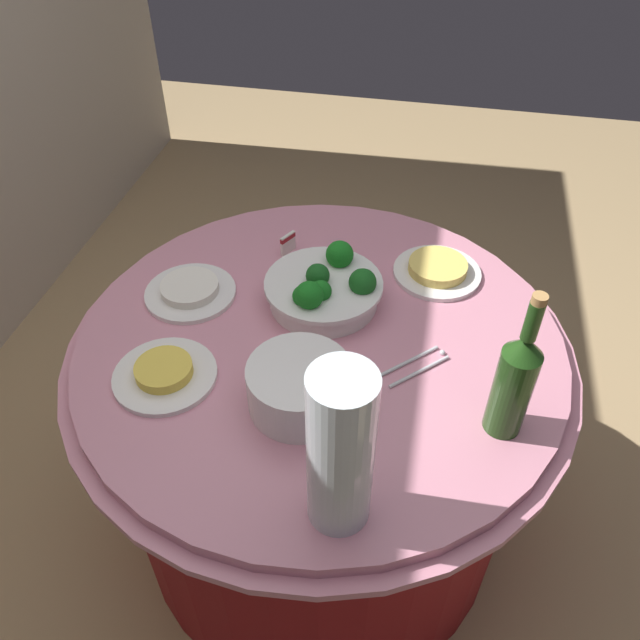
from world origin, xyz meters
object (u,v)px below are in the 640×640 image
(plate_stack, at_px, (297,386))
(food_plate_noodles, at_px, (437,270))
(food_plate_rice, at_px, (190,291))
(label_placard_front, at_px, (288,242))
(wine_bottle, at_px, (514,381))
(serving_tongs, at_px, (417,365))
(food_plate_fried_egg, at_px, (165,373))
(decorative_fruit_vase, at_px, (340,459))
(broccoli_bowl, at_px, (325,289))

(plate_stack, height_order, food_plate_noodles, plate_stack)
(food_plate_rice, bearing_deg, label_placard_front, -41.29)
(food_plate_rice, bearing_deg, wine_bottle, -108.93)
(wine_bottle, bearing_deg, food_plate_rice, 71.07)
(food_plate_rice, bearing_deg, plate_stack, -129.89)
(wine_bottle, xyz_separation_m, food_plate_rice, (0.25, 0.74, -0.12))
(serving_tongs, bearing_deg, food_plate_fried_egg, 105.18)
(decorative_fruit_vase, distance_m, food_plate_rice, 0.69)
(food_plate_fried_egg, distance_m, label_placard_front, 0.51)
(food_plate_rice, bearing_deg, food_plate_noodles, -70.81)
(broccoli_bowl, height_order, label_placard_front, broccoli_bowl)
(broccoli_bowl, height_order, wine_bottle, wine_bottle)
(label_placard_front, bearing_deg, broccoli_bowl, -143.20)
(plate_stack, distance_m, serving_tongs, 0.28)
(plate_stack, xyz_separation_m, label_placard_front, (0.50, 0.14, -0.02))
(decorative_fruit_vase, bearing_deg, food_plate_rice, 42.48)
(broccoli_bowl, bearing_deg, food_plate_rice, 96.57)
(wine_bottle, bearing_deg, food_plate_fried_egg, 91.22)
(plate_stack, relative_size, food_plate_noodles, 0.95)
(plate_stack, relative_size, label_placard_front, 3.82)
(broccoli_bowl, bearing_deg, decorative_fruit_vase, -166.11)
(food_plate_fried_egg, bearing_deg, serving_tongs, -74.82)
(food_plate_noodles, height_order, label_placard_front, label_placard_front)
(broccoli_bowl, relative_size, label_placard_front, 5.09)
(decorative_fruit_vase, relative_size, food_plate_fried_egg, 1.55)
(plate_stack, bearing_deg, broccoli_bowl, 1.42)
(food_plate_fried_egg, bearing_deg, broccoli_bowl, -42.79)
(food_plate_fried_egg, bearing_deg, food_plate_noodles, -48.84)
(broccoli_bowl, relative_size, food_plate_fried_egg, 1.27)
(serving_tongs, bearing_deg, food_plate_noodles, -3.41)
(wine_bottle, bearing_deg, serving_tongs, 54.80)
(decorative_fruit_vase, relative_size, food_plate_noodles, 1.55)
(plate_stack, height_order, decorative_fruit_vase, decorative_fruit_vase)
(label_placard_front, bearing_deg, food_plate_rice, 138.71)
(decorative_fruit_vase, distance_m, label_placard_front, 0.78)
(wine_bottle, distance_m, food_plate_noodles, 0.50)
(food_plate_noodles, bearing_deg, food_plate_fried_egg, 131.16)
(decorative_fruit_vase, bearing_deg, plate_stack, 29.41)
(plate_stack, bearing_deg, label_placard_front, 16.02)
(decorative_fruit_vase, xyz_separation_m, food_plate_noodles, (0.70, -0.12, -0.13))
(food_plate_noodles, distance_m, label_placard_front, 0.39)
(wine_bottle, relative_size, food_plate_fried_egg, 1.53)
(broccoli_bowl, relative_size, food_plate_rice, 1.27)
(food_plate_fried_egg, bearing_deg, food_plate_rice, 8.98)
(decorative_fruit_vase, xyz_separation_m, food_plate_fried_egg, (0.23, 0.42, -0.14))
(wine_bottle, relative_size, food_plate_noodles, 1.53)
(wine_bottle, distance_m, label_placard_front, 0.73)
(food_plate_noodles, xyz_separation_m, label_placard_front, (0.02, 0.39, 0.02))
(food_plate_rice, bearing_deg, food_plate_fried_egg, -171.02)
(plate_stack, relative_size, serving_tongs, 1.45)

